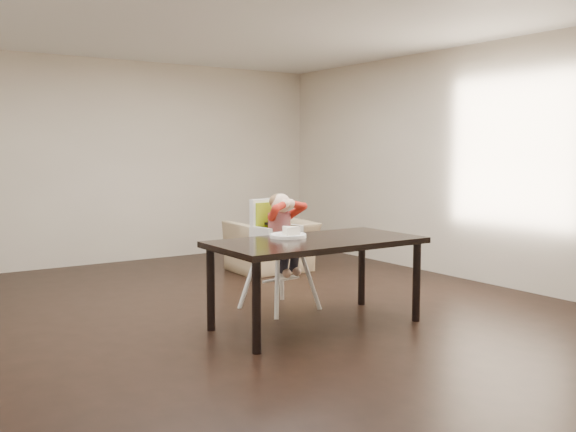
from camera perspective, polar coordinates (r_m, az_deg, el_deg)
name	(u,v)px	position (r m, az deg, el deg)	size (l,w,h in m)	color
ground	(249,317)	(5.87, -3.52, -8.98)	(7.00, 7.00, 0.00)	black
room_walls	(247,110)	(5.69, -3.64, 9.40)	(6.02, 7.02, 2.71)	beige
dining_table	(317,249)	(5.46, 2.56, -2.90)	(1.80, 0.90, 0.75)	black
high_chair	(278,228)	(6.04, -0.92, -1.04)	(0.52, 0.52, 1.10)	white
plate	(289,234)	(5.56, 0.07, -1.59)	(0.40, 0.40, 0.09)	white
armchair	(271,238)	(7.97, -1.49, -1.95)	(0.96, 0.62, 0.84)	tan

